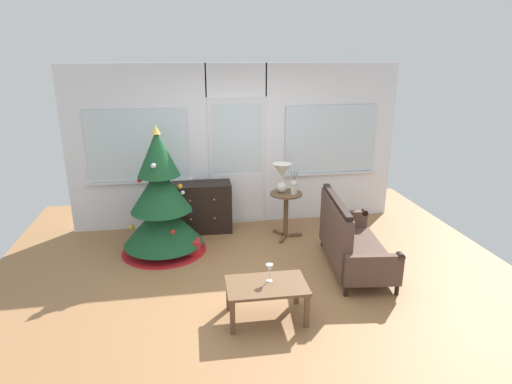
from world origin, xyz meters
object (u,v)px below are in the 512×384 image
christmas_tree (161,207)px  dresser_cabinet (202,207)px  table_lamp (282,174)px  settee_sofa (349,241)px  coffee_table (266,289)px  wine_glass (269,269)px  side_table (286,206)px  flower_vase (294,186)px  gift_box (193,247)px

christmas_tree → dresser_cabinet: 0.91m
table_lamp → settee_sofa: bearing=-60.9°
coffee_table → wine_glass: (0.04, 0.06, 0.20)m
settee_sofa → table_lamp: size_ratio=3.57×
coffee_table → side_table: bearing=71.4°
table_lamp → dresser_cabinet: bearing=160.0°
settee_sofa → side_table: bearing=117.6°
side_table → coffee_table: (-0.68, -2.03, -0.16)m
dresser_cabinet → coffee_table: (0.55, -2.50, -0.05)m
coffee_table → wine_glass: size_ratio=4.35×
flower_vase → coffee_table: flower_vase is taller
settee_sofa → gift_box: size_ratio=7.61×
dresser_cabinet → flower_vase: bearing=-21.6°
settee_sofa → side_table: (-0.57, 1.10, 0.12)m
wine_glass → christmas_tree: bearing=123.2°
settee_sofa → gift_box: (-1.98, 0.74, -0.27)m
christmas_tree → side_table: bearing=5.7°
gift_box → side_table: bearing=14.5°
side_table → gift_box: size_ratio=3.43×
coffee_table → christmas_tree: bearing=121.4°
christmas_tree → side_table: christmas_tree is taller
gift_box → coffee_table: bearing=-66.5°
christmas_tree → coffee_table: christmas_tree is taller
flower_vase → coffee_table: 2.18m
settee_sofa → christmas_tree: bearing=158.9°
side_table → coffee_table: bearing=-108.6°
christmas_tree → side_table: size_ratio=2.54×
flower_vase → gift_box: flower_vase is taller
coffee_table → gift_box: 1.83m
coffee_table → gift_box: coffee_table is taller
dresser_cabinet → christmas_tree: bearing=-132.0°
table_lamp → flower_vase: 0.25m
christmas_tree → coffee_table: (1.13, -1.85, -0.33)m
christmas_tree → wine_glass: bearing=-56.8°
christmas_tree → wine_glass: size_ratio=9.21×
gift_box → settee_sofa: bearing=-20.4°
settee_sofa → side_table: settee_sofa is taller
table_lamp → wine_glass: table_lamp is taller
settee_sofa → flower_vase: size_ratio=4.48×
flower_vase → wine_glass: bearing=-111.2°
side_table → flower_vase: size_ratio=2.02×
flower_vase → coffee_table: bearing=-111.7°
settee_sofa → gift_box: settee_sofa is taller
christmas_tree → dresser_cabinet: (0.58, 0.65, -0.28)m
flower_vase → dresser_cabinet: bearing=158.4°
dresser_cabinet → coffee_table: 2.56m
table_lamp → christmas_tree: bearing=-172.8°
dresser_cabinet → side_table: (1.23, -0.47, 0.11)m
flower_vase → coffee_table: (-0.78, -1.97, -0.48)m
side_table → table_lamp: (-0.06, 0.04, 0.49)m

